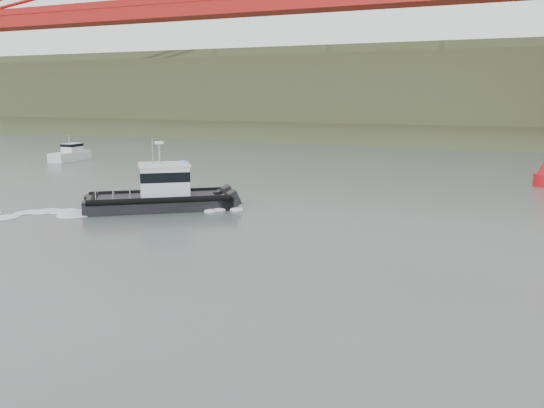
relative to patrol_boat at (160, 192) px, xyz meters
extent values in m
plane|color=#47544E|center=(11.80, -15.22, -1.20)|extent=(400.00, 400.00, 0.00)
cube|color=#3C4829|center=(11.80, 76.78, -1.20)|extent=(500.00, 44.72, 16.25)
cube|color=#3C4829|center=(11.80, 104.78, 4.80)|extent=(500.00, 70.00, 18.00)
cube|color=#3C4829|center=(11.80, 129.78, 9.80)|extent=(500.00, 60.00, 16.00)
cube|color=black|center=(-0.86, 0.86, -0.82)|extent=(8.46, 7.03, 1.08)
cube|color=black|center=(0.64, -1.04, -0.82)|extent=(8.46, 7.03, 1.08)
cube|color=black|center=(-0.47, -0.37, -0.39)|extent=(8.91, 8.09, 0.22)
cube|color=silver|center=(0.24, 0.19, 0.75)|extent=(4.20, 4.11, 2.06)
cube|color=black|center=(0.24, 0.19, 1.12)|extent=(4.28, 4.19, 0.67)
cube|color=silver|center=(0.24, 0.19, 1.85)|extent=(4.45, 4.36, 0.14)
cylinder|color=gray|center=(0.03, 0.02, 2.58)|extent=(0.14, 0.14, 1.61)
cylinder|color=white|center=(0.03, 0.02, 3.35)|extent=(0.63, 0.63, 0.16)
cube|color=silver|center=(-27.90, 21.29, -0.72)|extent=(2.47, 5.91, 1.15)
cube|color=silver|center=(-27.95, 21.76, 0.24)|extent=(1.75, 2.44, 1.15)
cube|color=black|center=(-27.95, 21.76, 0.62)|extent=(1.80, 2.49, 0.34)
cylinder|color=gray|center=(-27.90, 21.29, 1.29)|extent=(0.08, 0.08, 1.15)
camera|label=1|loc=(24.09, -33.90, 6.52)|focal=40.00mm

